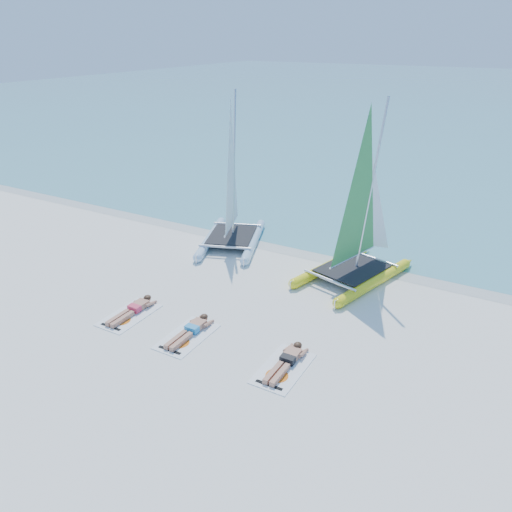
{
  "coord_description": "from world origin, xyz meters",
  "views": [
    {
      "loc": [
        7.19,
        -10.41,
        7.55
      ],
      "look_at": [
        0.61,
        1.2,
        1.54
      ],
      "focal_mm": 35.0,
      "sensor_mm": 36.0,
      "label": 1
    }
  ],
  "objects_px": {
    "catamaran_blue": "(231,200)",
    "towel_b": "(187,336)",
    "towel_c": "(283,368)",
    "sunbather_a": "(134,309)",
    "catamaran_yellow": "(364,222)",
    "sunbather_b": "(191,330)",
    "sunbather_c": "(287,360)",
    "towel_a": "(129,315)"
  },
  "relations": [
    {
      "from": "catamaran_blue",
      "to": "towel_b",
      "type": "relative_size",
      "value": 3.16
    },
    {
      "from": "towel_c",
      "to": "sunbather_a",
      "type": "bearing_deg",
      "value": 177.44
    },
    {
      "from": "catamaran_yellow",
      "to": "sunbather_b",
      "type": "bearing_deg",
      "value": -100.18
    },
    {
      "from": "catamaran_blue",
      "to": "sunbather_a",
      "type": "distance_m",
      "value": 6.19
    },
    {
      "from": "towel_b",
      "to": "sunbather_b",
      "type": "height_order",
      "value": "sunbather_b"
    },
    {
      "from": "towel_b",
      "to": "sunbather_c",
      "type": "height_order",
      "value": "sunbather_c"
    },
    {
      "from": "catamaran_blue",
      "to": "towel_b",
      "type": "height_order",
      "value": "catamaran_blue"
    },
    {
      "from": "catamaran_yellow",
      "to": "sunbather_b",
      "type": "distance_m",
      "value": 6.68
    },
    {
      "from": "sunbather_a",
      "to": "towel_b",
      "type": "bearing_deg",
      "value": -7.0
    },
    {
      "from": "towel_b",
      "to": "sunbather_c",
      "type": "xyz_separation_m",
      "value": [
        2.9,
        0.23,
        0.11
      ]
    },
    {
      "from": "catamaran_blue",
      "to": "towel_b",
      "type": "bearing_deg",
      "value": -88.87
    },
    {
      "from": "sunbather_b",
      "to": "towel_c",
      "type": "xyz_separation_m",
      "value": [
        2.9,
        -0.15,
        -0.11
      ]
    },
    {
      "from": "catamaran_blue",
      "to": "sunbather_c",
      "type": "bearing_deg",
      "value": -68.58
    },
    {
      "from": "towel_a",
      "to": "towel_b",
      "type": "height_order",
      "value": "same"
    },
    {
      "from": "catamaran_blue",
      "to": "sunbather_a",
      "type": "relative_size",
      "value": 3.39
    },
    {
      "from": "catamaran_yellow",
      "to": "towel_a",
      "type": "bearing_deg",
      "value": -114.24
    },
    {
      "from": "towel_c",
      "to": "sunbather_c",
      "type": "xyz_separation_m",
      "value": [
        -0.0,
        0.19,
        0.11
      ]
    },
    {
      "from": "towel_a",
      "to": "towel_c",
      "type": "bearing_deg",
      "value": -0.37
    },
    {
      "from": "catamaran_yellow",
      "to": "towel_c",
      "type": "bearing_deg",
      "value": -73.46
    },
    {
      "from": "catamaran_blue",
      "to": "sunbather_b",
      "type": "relative_size",
      "value": 3.39
    },
    {
      "from": "catamaran_blue",
      "to": "towel_c",
      "type": "height_order",
      "value": "catamaran_blue"
    },
    {
      "from": "catamaran_blue",
      "to": "sunbather_b",
      "type": "distance_m",
      "value": 6.71
    },
    {
      "from": "catamaran_blue",
      "to": "catamaran_yellow",
      "type": "xyz_separation_m",
      "value": [
        5.23,
        -0.22,
        0.13
      ]
    },
    {
      "from": "towel_a",
      "to": "towel_c",
      "type": "height_order",
      "value": "same"
    },
    {
      "from": "sunbather_b",
      "to": "towel_a",
      "type": "bearing_deg",
      "value": -176.73
    },
    {
      "from": "catamaran_blue",
      "to": "towel_c",
      "type": "relative_size",
      "value": 3.16
    },
    {
      "from": "catamaran_yellow",
      "to": "towel_b",
      "type": "distance_m",
      "value": 6.88
    },
    {
      "from": "sunbather_c",
      "to": "sunbather_a",
      "type": "bearing_deg",
      "value": 179.63
    },
    {
      "from": "sunbather_a",
      "to": "towel_b",
      "type": "distance_m",
      "value": 2.15
    },
    {
      "from": "sunbather_b",
      "to": "towel_c",
      "type": "height_order",
      "value": "sunbather_b"
    },
    {
      "from": "catamaran_yellow",
      "to": "sunbather_a",
      "type": "xyz_separation_m",
      "value": [
        -4.92,
        -5.74,
        -1.76
      ]
    },
    {
      "from": "towel_b",
      "to": "sunbather_b",
      "type": "distance_m",
      "value": 0.22
    },
    {
      "from": "catamaran_blue",
      "to": "towel_a",
      "type": "height_order",
      "value": "catamaran_blue"
    },
    {
      "from": "towel_b",
      "to": "sunbather_b",
      "type": "xyz_separation_m",
      "value": [
        0.0,
        0.19,
        0.11
      ]
    },
    {
      "from": "towel_c",
      "to": "sunbather_c",
      "type": "bearing_deg",
      "value": 90.0
    },
    {
      "from": "sunbather_a",
      "to": "towel_b",
      "type": "relative_size",
      "value": 0.93
    },
    {
      "from": "sunbather_b",
      "to": "sunbather_c",
      "type": "height_order",
      "value": "same"
    },
    {
      "from": "catamaran_blue",
      "to": "sunbather_a",
      "type": "height_order",
      "value": "catamaran_blue"
    },
    {
      "from": "sunbather_a",
      "to": "catamaran_yellow",
      "type": "bearing_deg",
      "value": 49.4
    },
    {
      "from": "catamaran_yellow",
      "to": "towel_c",
      "type": "relative_size",
      "value": 3.23
    },
    {
      "from": "sunbather_b",
      "to": "towel_c",
      "type": "relative_size",
      "value": 0.93
    },
    {
      "from": "catamaran_yellow",
      "to": "towel_c",
      "type": "xyz_separation_m",
      "value": [
        0.11,
        -5.97,
        -1.87
      ]
    }
  ]
}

